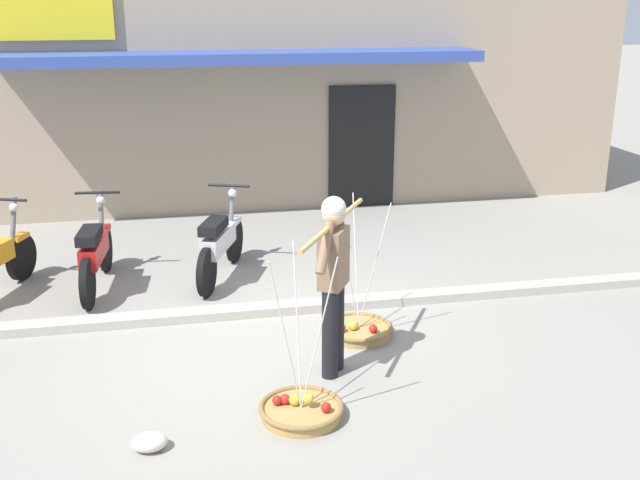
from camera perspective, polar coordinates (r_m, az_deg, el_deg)
name	(u,v)px	position (r m, az deg, el deg)	size (l,w,h in m)	color
ground_plane	(271,341)	(7.75, -3.77, -7.63)	(90.00, 90.00, 0.00)	gray
sidewalk_curb	(262,310)	(8.36, -4.45, -5.29)	(20.00, 0.24, 0.10)	#AEA89C
fruit_vendor	(333,274)	(6.74, 1.03, -2.59)	(0.90, 1.48, 1.70)	black
fruit_basket_left_side	(358,329)	(7.83, 2.92, -6.76)	(0.71, 0.71, 1.45)	#B2894C
fruit_basket_right_side	(301,409)	(6.41, -1.44, -12.71)	(0.71, 0.71, 1.45)	#B2894C
motorcycle_second_in_row	(95,253)	(9.29, -16.68, -0.95)	(0.54, 1.82, 1.09)	black
motorcycle_third_in_row	(220,243)	(9.33, -7.58, -0.26)	(0.77, 1.73, 1.09)	black
storefront_building	(227,68)	(14.42, -7.08, 12.86)	(13.00, 6.00, 4.20)	tan
plastic_litter_bag	(149,442)	(6.14, -12.81, -14.70)	(0.28, 0.22, 0.14)	silver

